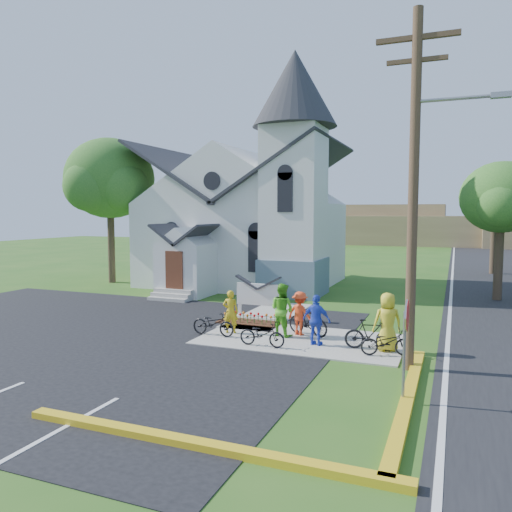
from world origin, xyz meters
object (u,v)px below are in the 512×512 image
at_px(utility_pole, 416,179).
at_px(bike_1, 308,321).
at_px(bike_3, 370,334).
at_px(cyclist_4, 387,322).
at_px(cyclist_3, 300,313).
at_px(church_sign, 258,295).
at_px(cyclist_1, 282,310).
at_px(bike_4, 386,342).
at_px(bike_0, 213,323).
at_px(cyclist_0, 231,311).
at_px(cyclist_2, 317,320).
at_px(stop_sign, 406,329).
at_px(bike_2, 262,334).

bearing_deg(utility_pole, bike_1, 145.82).
xyz_separation_m(bike_3, cyclist_4, (0.54, 0.01, 0.45)).
bearing_deg(cyclist_3, church_sign, -23.67).
relative_size(cyclist_1, cyclist_3, 1.20).
distance_m(cyclist_3, cyclist_4, 3.36).
relative_size(cyclist_4, bike_4, 1.18).
bearing_deg(cyclist_1, bike_0, 40.09).
distance_m(cyclist_0, cyclist_1, 1.92).
height_order(cyclist_2, bike_3, cyclist_2).
bearing_deg(cyclist_2, utility_pole, 166.40).
height_order(stop_sign, bike_1, stop_sign).
bearing_deg(bike_2, cyclist_4, -74.41).
height_order(utility_pole, bike_0, utility_pole).
height_order(stop_sign, cyclist_3, stop_sign).
distance_m(stop_sign, cyclist_3, 6.77).
xyz_separation_m(cyclist_2, bike_2, (-1.63, -0.83, -0.43)).
relative_size(utility_pole, bike_4, 6.26).
xyz_separation_m(cyclist_2, cyclist_4, (2.28, 0.18, 0.09)).
bearing_deg(bike_0, stop_sign, -115.28).
bearing_deg(stop_sign, bike_0, 150.40).
distance_m(cyclist_2, bike_3, 1.79).
bearing_deg(church_sign, bike_4, -32.57).
relative_size(utility_pole, cyclist_1, 5.26).
bearing_deg(cyclist_0, cyclist_1, 175.32).
distance_m(stop_sign, bike_0, 8.18).
distance_m(bike_1, cyclist_4, 3.11).
bearing_deg(cyclist_4, cyclist_1, -33.26).
height_order(cyclist_0, bike_4, cyclist_0).
distance_m(cyclist_1, bike_4, 4.04).
relative_size(stop_sign, bike_0, 1.47).
relative_size(church_sign, bike_0, 1.31).
height_order(church_sign, bike_4, church_sign).
xyz_separation_m(cyclist_1, cyclist_4, (3.78, -0.62, -0.01)).
height_order(utility_pole, bike_2, utility_pole).
bearing_deg(church_sign, stop_sign, -48.12).
relative_size(church_sign, cyclist_3, 1.39).
bearing_deg(bike_1, cyclist_1, 134.92).
height_order(cyclist_0, bike_1, cyclist_0).
xyz_separation_m(bike_0, bike_4, (6.14, -0.26, -0.02)).
bearing_deg(stop_sign, bike_1, 126.21).
bearing_deg(bike_2, cyclist_0, 54.37).
relative_size(bike_1, bike_2, 1.08).
bearing_deg(church_sign, bike_2, -66.70).
height_order(bike_3, bike_4, bike_3).
height_order(utility_pole, cyclist_1, utility_pole).
distance_m(church_sign, cyclist_2, 4.74).
xyz_separation_m(cyclist_2, bike_4, (2.34, -0.37, -0.43)).
bearing_deg(cyclist_0, cyclist_4, 162.98).
xyz_separation_m(bike_1, cyclist_3, (-0.29, -0.01, 0.27)).
bearing_deg(bike_0, bike_2, -104.04).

